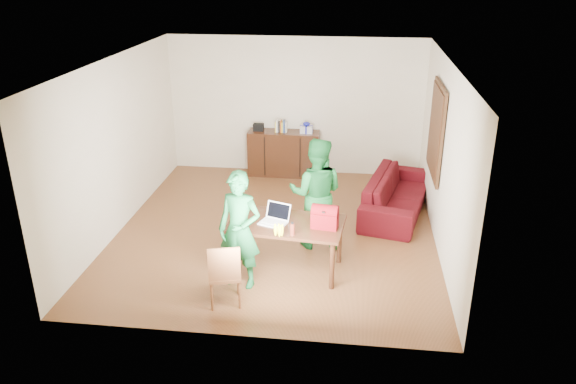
# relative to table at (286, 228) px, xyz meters

# --- Properties ---
(room) EXTENTS (5.20, 5.70, 2.90)m
(room) POSITION_rel_table_xyz_m (-0.30, 1.31, 0.67)
(room) COLOR #462A11
(room) RESTS_ON ground
(table) EXTENTS (1.63, 1.02, 0.73)m
(table) POSITION_rel_table_xyz_m (0.00, 0.00, 0.00)
(table) COLOR black
(table) RESTS_ON ground
(chair) EXTENTS (0.48, 0.47, 0.87)m
(chair) POSITION_rel_table_xyz_m (-0.66, -0.93, -0.39)
(chair) COLOR brown
(chair) RESTS_ON ground
(person_near) EXTENTS (0.66, 0.51, 1.60)m
(person_near) POSITION_rel_table_xyz_m (-0.55, -0.45, 0.16)
(person_near) COLOR #135728
(person_near) RESTS_ON ground
(person_far) EXTENTS (0.85, 0.67, 1.70)m
(person_far) POSITION_rel_table_xyz_m (0.35, 0.78, 0.21)
(person_far) COLOR #145D25
(person_far) RESTS_ON ground
(laptop) EXTENTS (0.42, 0.35, 0.25)m
(laptop) POSITION_rel_table_xyz_m (-0.17, -0.06, 0.13)
(laptop) COLOR white
(laptop) RESTS_ON table
(bananas) EXTENTS (0.18, 0.12, 0.07)m
(bananas) POSITION_rel_table_xyz_m (-0.05, -0.40, 0.12)
(bananas) COLOR yellow
(bananas) RESTS_ON table
(bottle) EXTENTS (0.07, 0.07, 0.18)m
(bottle) POSITION_rel_table_xyz_m (0.12, -0.36, 0.18)
(bottle) COLOR #5B1F14
(bottle) RESTS_ON table
(red_bag) EXTENTS (0.37, 0.25, 0.26)m
(red_bag) POSITION_rel_table_xyz_m (0.53, -0.08, 0.22)
(red_bag) COLOR maroon
(red_bag) RESTS_ON table
(sofa) EXTENTS (1.36, 2.36, 0.65)m
(sofa) POSITION_rel_table_xyz_m (1.64, 2.15, -0.31)
(sofa) COLOR #3E0814
(sofa) RESTS_ON ground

